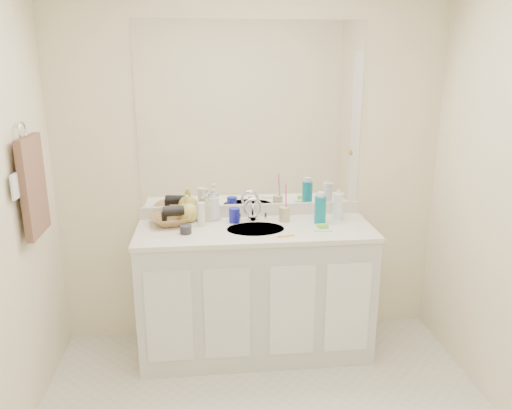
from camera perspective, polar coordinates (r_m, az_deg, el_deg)
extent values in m
cube|color=#FEF1C7|center=(3.38, -0.58, 3.98)|extent=(2.60, 0.02, 2.40)
cube|color=silver|center=(3.38, -0.09, -9.99)|extent=(1.50, 0.55, 0.85)
cube|color=white|center=(3.21, -0.09, -2.92)|extent=(1.52, 0.57, 0.03)
cube|color=silver|center=(3.44, -0.54, -0.64)|extent=(1.52, 0.03, 0.08)
cylinder|color=beige|center=(3.19, -0.06, -2.99)|extent=(0.37, 0.37, 0.02)
cylinder|color=silver|center=(3.34, -0.38, -0.89)|extent=(0.02, 0.02, 0.11)
cube|color=white|center=(3.32, -0.59, 10.05)|extent=(1.48, 0.01, 1.20)
cylinder|color=#151A96|center=(3.30, -2.48, -1.24)|extent=(0.08, 0.08, 0.10)
cylinder|color=tan|center=(3.32, 3.25, -1.11)|extent=(0.09, 0.09, 0.10)
cylinder|color=#FF43AE|center=(3.29, 3.45, 0.57)|extent=(0.02, 0.04, 0.21)
cylinder|color=#0B7689|center=(3.30, 7.35, -0.62)|extent=(0.09, 0.09, 0.18)
cylinder|color=white|center=(3.39, 9.34, -0.21)|extent=(0.08, 0.08, 0.18)
cube|color=white|center=(3.19, 7.59, -2.76)|extent=(0.12, 0.10, 0.01)
cube|color=#76D834|center=(3.19, 7.60, -2.46)|extent=(0.07, 0.06, 0.02)
cube|color=orange|center=(3.05, 3.45, -3.61)|extent=(0.11, 0.04, 0.00)
cylinder|color=#2A2A2F|center=(3.12, -8.05, -2.84)|extent=(0.09, 0.09, 0.05)
cylinder|color=white|center=(3.23, -6.27, -1.13)|extent=(0.05, 0.05, 0.16)
imported|color=silver|center=(3.35, -4.85, 0.00)|extent=(0.11, 0.11, 0.21)
imported|color=beige|center=(3.34, -5.60, -0.33)|extent=(0.11, 0.11, 0.18)
imported|color=#D4C652|center=(3.33, -7.85, -0.45)|extent=(0.15, 0.15, 0.18)
imported|color=olive|center=(3.31, -9.73, -1.72)|extent=(0.30, 0.30, 0.06)
cylinder|color=black|center=(3.29, -9.43, -0.75)|extent=(0.14, 0.09, 0.07)
torus|color=silver|center=(2.95, -25.15, 7.54)|extent=(0.01, 0.11, 0.11)
cube|color=brown|center=(2.99, -24.11, 1.91)|extent=(0.04, 0.32, 0.55)
cube|color=white|center=(2.81, -25.86, 1.86)|extent=(0.01, 0.08, 0.13)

